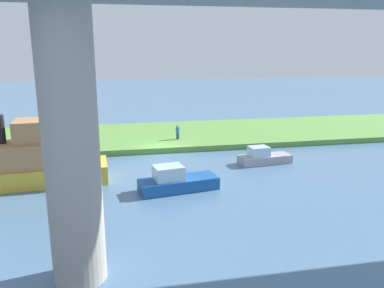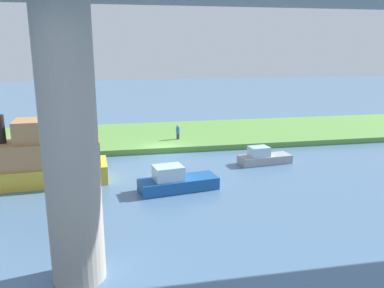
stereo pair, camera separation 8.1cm
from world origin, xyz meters
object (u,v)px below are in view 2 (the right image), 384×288
object	(u,v)px
motorboat_red	(263,157)
bridge_pylon	(70,149)
person_on_bank	(178,132)
riverboat_paddlewheel	(40,158)
mooring_post	(69,146)
motorboat_white	(176,181)

from	to	relation	value
motorboat_red	bridge_pylon	bearing A→B (deg)	46.15
person_on_bank	motorboat_red	bearing A→B (deg)	126.55
person_on_bank	riverboat_paddlewheel	distance (m)	14.02
bridge_pylon	motorboat_red	distance (m)	19.37
person_on_bank	riverboat_paddlewheel	bearing A→B (deg)	39.63
mooring_post	motorboat_white	xyz separation A→B (m)	(-7.51, 9.45, -0.37)
bridge_pylon	motorboat_white	world-z (taller)	bridge_pylon
bridge_pylon	motorboat_white	bearing A→B (deg)	-120.55
mooring_post	riverboat_paddlewheel	distance (m)	6.44
mooring_post	riverboat_paddlewheel	xyz separation A→B (m)	(1.17, 6.28, 0.79)
bridge_pylon	mooring_post	distance (m)	19.05
mooring_post	motorboat_red	size ratio (longest dim) A/B	0.22
person_on_bank	motorboat_red	size ratio (longest dim) A/B	0.32
person_on_bank	motorboat_white	size ratio (longest dim) A/B	0.26
person_on_bank	mooring_post	size ratio (longest dim) A/B	1.47
person_on_bank	mooring_post	xyz separation A→B (m)	(9.62, 2.65, -0.23)
riverboat_paddlewheel	motorboat_red	size ratio (longest dim) A/B	2.19
riverboat_paddlewheel	motorboat_white	size ratio (longest dim) A/B	1.80
riverboat_paddlewheel	person_on_bank	bearing A→B (deg)	-140.37
mooring_post	riverboat_paddlewheel	size ratio (longest dim) A/B	0.10
mooring_post	motorboat_white	distance (m)	12.07
motorboat_red	motorboat_white	xyz separation A→B (m)	(7.70, 4.56, 0.10)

